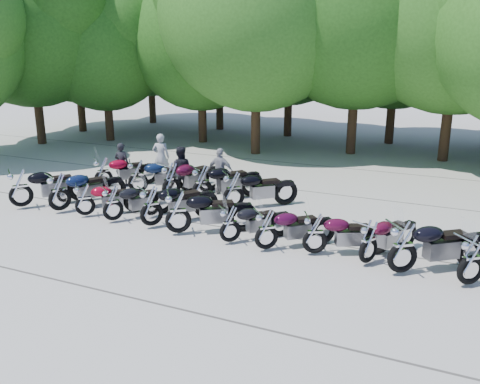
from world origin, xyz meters
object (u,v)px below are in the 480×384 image
at_px(motorcycle_0, 20,187).
at_px(motorcycle_5, 178,211).
at_px(motorcycle_13, 103,171).
at_px(rider_1, 180,171).
at_px(motorcycle_2, 85,199).
at_px(rider_0, 122,164).
at_px(motorcycle_3, 113,202).
at_px(motorcycle_15, 171,180).
at_px(motorcycle_8, 315,232).
at_px(motorcycle_10, 403,246).
at_px(rider_2, 220,172).
at_px(motorcycle_16, 202,182).
at_px(motorcycle_7, 267,228).
at_px(motorcycle_4, 151,205).
at_px(motorcycle_17, 234,189).
at_px(rider_3, 161,157).
at_px(motorcycle_1, 59,191).
at_px(motorcycle_6, 230,223).
at_px(motorcycle_14, 138,175).
at_px(motorcycle_9, 369,240).
at_px(motorcycle_11, 472,259).

height_order(motorcycle_0, motorcycle_5, motorcycle_0).
bearing_deg(motorcycle_13, rider_1, -129.80).
height_order(motorcycle_2, rider_0, rider_0).
height_order(motorcycle_0, motorcycle_3, motorcycle_0).
xyz_separation_m(motorcycle_13, motorcycle_15, (2.95, -0.24, 0.08)).
bearing_deg(motorcycle_8, motorcycle_10, -124.61).
relative_size(rider_1, rider_2, 1.04).
distance_m(motorcycle_8, motorcycle_16, 5.19).
relative_size(motorcycle_5, motorcycle_7, 1.14).
relative_size(motorcycle_3, motorcycle_15, 0.84).
xyz_separation_m(motorcycle_7, motorcycle_13, (-7.35, 2.94, 0.04)).
relative_size(motorcycle_5, motorcycle_8, 1.15).
xyz_separation_m(motorcycle_5, motorcycle_8, (3.73, 0.18, -0.09)).
height_order(motorcycle_7, motorcycle_15, motorcycle_15).
distance_m(motorcycle_4, motorcycle_13, 4.66).
distance_m(motorcycle_15, motorcycle_17, 2.28).
distance_m(motorcycle_3, motorcycle_17, 3.65).
xyz_separation_m(motorcycle_13, rider_0, (0.32, 0.69, 0.15)).
bearing_deg(rider_1, rider_3, -61.74).
height_order(motorcycle_1, rider_3, rider_3).
distance_m(motorcycle_1, motorcycle_17, 5.31).
height_order(motorcycle_3, rider_2, rider_2).
bearing_deg(motorcycle_10, motorcycle_16, 28.19).
height_order(motorcycle_6, motorcycle_16, motorcycle_16).
height_order(motorcycle_14, motorcycle_16, motorcycle_16).
bearing_deg(motorcycle_10, rider_3, 24.25).
bearing_deg(motorcycle_9, motorcycle_16, 2.28).
bearing_deg(motorcycle_15, motorcycle_8, 177.42).
bearing_deg(rider_2, motorcycle_3, 64.21).
height_order(motorcycle_9, motorcycle_11, motorcycle_11).
distance_m(motorcycle_9, rider_1, 7.68).
distance_m(motorcycle_13, motorcycle_17, 5.23).
bearing_deg(motorcycle_1, rider_3, -71.02).
height_order(motorcycle_10, motorcycle_15, motorcycle_15).
height_order(motorcycle_6, motorcycle_7, motorcycle_7).
distance_m(motorcycle_3, rider_2, 4.13).
bearing_deg(rider_3, motorcycle_5, 108.52).
bearing_deg(motorcycle_9, rider_3, -1.74).
distance_m(motorcycle_0, motorcycle_7, 8.23).
bearing_deg(motorcycle_8, motorcycle_5, 65.91).
bearing_deg(motorcycle_3, motorcycle_11, -147.40).
distance_m(motorcycle_4, motorcycle_7, 3.55).
relative_size(motorcycle_9, motorcycle_16, 0.85).
height_order(motorcycle_4, motorcycle_5, motorcycle_5).
height_order(motorcycle_3, motorcycle_4, motorcycle_4).
xyz_separation_m(motorcycle_7, motorcycle_17, (-2.13, 2.66, 0.08)).
height_order(motorcycle_17, rider_2, rider_2).
xyz_separation_m(motorcycle_1, rider_3, (0.67, 4.65, 0.19)).
bearing_deg(rider_2, motorcycle_0, 35.12).
xyz_separation_m(motorcycle_10, motorcycle_16, (-6.57, 2.89, 0.00)).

